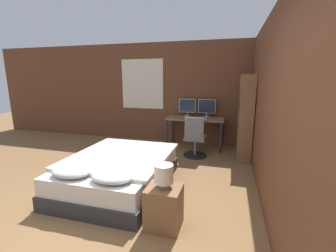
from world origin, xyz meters
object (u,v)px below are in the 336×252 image
(bed, at_px, (119,172))
(monitor_left, at_px, (187,106))
(office_chair, at_px, (195,141))
(nightstand, at_px, (164,207))
(keyboard, at_px, (194,119))
(bookshelf, at_px, (246,113))
(monitor_right, at_px, (207,107))
(bedside_lamp, at_px, (164,174))
(computer_mouse, at_px, (206,119))
(desk, at_px, (195,122))

(bed, bearing_deg, monitor_left, 77.61)
(monitor_left, relative_size, office_chair, 0.49)
(nightstand, distance_m, keyboard, 3.10)
(bed, relative_size, bookshelf, 1.09)
(bed, bearing_deg, keyboard, 69.29)
(bed, xyz_separation_m, monitor_right, (1.11, 2.74, 0.76))
(nightstand, xyz_separation_m, bedside_lamp, (0.00, -0.00, 0.43))
(bedside_lamp, relative_size, computer_mouse, 3.99)
(nightstand, relative_size, monitor_left, 1.11)
(computer_mouse, bearing_deg, bedside_lamp, -92.58)
(desk, height_order, monitor_right, monitor_right)
(monitor_left, height_order, bookshelf, bookshelf)
(monitor_right, bearing_deg, monitor_left, 180.00)
(bed, xyz_separation_m, monitor_left, (0.60, 2.74, 0.76))
(monitor_right, bearing_deg, computer_mouse, -86.26)
(bookshelf, bearing_deg, bed, -135.93)
(monitor_left, bearing_deg, bed, -102.39)
(desk, height_order, office_chair, office_chair)
(monitor_right, bearing_deg, bedside_lamp, -91.73)
(monitor_left, distance_m, office_chair, 1.22)
(nightstand, bearing_deg, keyboard, 92.78)
(monitor_right, relative_size, keyboard, 1.17)
(computer_mouse, xyz_separation_m, bookshelf, (0.88, -0.31, 0.24))
(bedside_lamp, distance_m, monitor_right, 3.55)
(keyboard, distance_m, office_chair, 0.65)
(monitor_right, bearing_deg, nightstand, -91.73)
(monitor_right, bearing_deg, desk, -136.93)
(bed, distance_m, monitor_right, 3.06)
(computer_mouse, bearing_deg, monitor_left, 138.81)
(monitor_left, distance_m, computer_mouse, 0.76)
(nightstand, bearing_deg, bed, 141.99)
(desk, bearing_deg, monitor_left, 136.93)
(keyboard, xyz_separation_m, computer_mouse, (0.29, 0.00, 0.01))
(monitor_right, bearing_deg, bed, -112.09)
(bedside_lamp, xyz_separation_m, office_chair, (-0.04, 2.56, -0.31))
(computer_mouse, bearing_deg, monitor_right, 93.74)
(monitor_left, bearing_deg, computer_mouse, -41.19)
(bedside_lamp, height_order, computer_mouse, computer_mouse)
(bedside_lamp, xyz_separation_m, desk, (-0.15, 3.29, -0.00))
(bed, xyz_separation_m, nightstand, (1.01, -0.79, -0.01))
(bedside_lamp, bearing_deg, office_chair, 90.81)
(desk, bearing_deg, nightstand, -87.42)
(nightstand, distance_m, bookshelf, 3.03)
(monitor_right, bearing_deg, bookshelf, -40.67)
(keyboard, bearing_deg, bed, -110.71)
(bedside_lamp, relative_size, monitor_left, 0.61)
(desk, xyz_separation_m, keyboard, (-0.00, -0.24, 0.10))
(bed, distance_m, nightstand, 1.28)
(bed, height_order, bedside_lamp, bedside_lamp)
(nightstand, bearing_deg, desk, 92.58)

